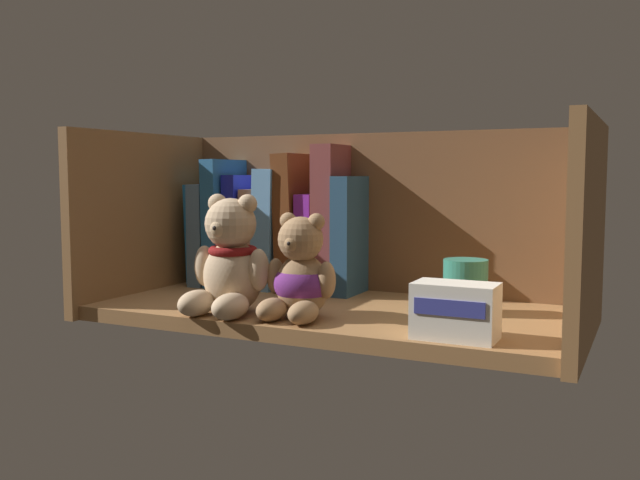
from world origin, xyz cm
name	(u,v)px	position (x,y,z in cm)	size (l,w,h in cm)	color
shelf_board	(333,314)	(0.00, 0.00, 1.00)	(65.04, 30.44, 2.00)	olive
shelf_back_panel	(374,219)	(0.00, 15.82, 13.54)	(67.44, 1.20, 27.09)	brown
shelf_side_panel_left	(144,219)	(-33.32, 0.00, 13.54)	(1.60, 32.84, 27.09)	olive
shelf_side_panel_right	(588,234)	(33.32, 0.00, 13.54)	(1.60, 32.84, 27.09)	olive
book_0	(206,233)	(-30.08, 12.30, 10.44)	(1.88, 9.64, 16.89)	blue
book_1	(218,233)	(-27.53, 12.30, 10.47)	(2.70, 14.38, 16.95)	slate
book_2	(232,222)	(-24.59, 12.30, 12.51)	(2.66, 14.58, 21.03)	#24629C
book_3	(246,230)	(-21.80, 12.30, 11.24)	(2.40, 11.33, 18.49)	#1E24B3
book_4	(261,238)	(-18.96, 12.30, 10.07)	(2.75, 10.09, 16.15)	tan
book_5	(278,228)	(-15.60, 12.30, 11.71)	(3.46, 11.91, 19.42)	#5D97CC
book_6	(297,222)	(-12.07, 12.30, 12.92)	(3.08, 10.87, 21.84)	brown
book_7	(315,242)	(-8.90, 12.30, 9.72)	(2.72, 9.41, 15.44)	purple
book_8	(334,219)	(-5.54, 12.30, 13.59)	(3.49, 9.93, 23.18)	brown
book_9	(353,235)	(-2.12, 12.30, 11.15)	(2.82, 11.59, 18.31)	navy
teddy_bear_larger	(230,263)	(-10.64, -9.85, 8.81)	(11.58, 11.72, 15.96)	tan
teddy_bear_smaller	(300,277)	(-0.60, -8.67, 7.35)	(9.88, 10.28, 13.62)	#93704C
pillar_candle	(465,286)	(17.82, 3.80, 5.62)	(5.93, 5.93, 7.25)	#2D7A66
small_product_box	(455,311)	(20.52, -11.43, 5.20)	(9.33, 5.54, 6.39)	silver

